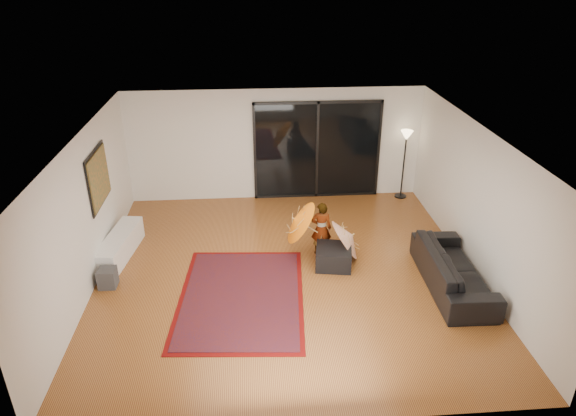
{
  "coord_description": "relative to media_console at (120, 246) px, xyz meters",
  "views": [
    {
      "loc": [
        -0.61,
        -8.15,
        5.34
      ],
      "look_at": [
        0.07,
        0.56,
        1.1
      ],
      "focal_mm": 32.0,
      "sensor_mm": 36.0,
      "label": 1
    }
  ],
  "objects": [
    {
      "name": "wall_back",
      "position": [
        3.25,
        2.61,
        1.12
      ],
      "size": [
        7.0,
        0.0,
        7.0
      ],
      "primitive_type": "plane",
      "rotation": [
        1.57,
        0.0,
        0.0
      ],
      "color": "silver",
      "rests_on": "floor"
    },
    {
      "name": "ceiling",
      "position": [
        3.25,
        -0.89,
        2.47
      ],
      "size": [
        7.0,
        7.0,
        0.0
      ],
      "primitive_type": "plane",
      "rotation": [
        3.14,
        0.0,
        0.0
      ],
      "color": "white",
      "rests_on": "wall_back"
    },
    {
      "name": "parasol_orange",
      "position": [
        3.44,
        -0.24,
        0.5
      ],
      "size": [
        0.65,
        0.91,
        0.91
      ],
      "rotation": [
        0.0,
        -0.97,
        0.0
      ],
      "color": "orange",
      "rests_on": "child"
    },
    {
      "name": "sofa",
      "position": [
        6.2,
        -1.52,
        0.11
      ],
      "size": [
        0.99,
        2.38,
        0.69
      ],
      "primitive_type": "imported",
      "rotation": [
        0.0,
        0.0,
        1.54
      ],
      "color": "black",
      "rests_on": "floor"
    },
    {
      "name": "media_console",
      "position": [
        0.0,
        0.0,
        0.0
      ],
      "size": [
        0.65,
        1.72,
        0.47
      ],
      "primitive_type": "cube",
      "rotation": [
        0.0,
        0.0,
        -0.14
      ],
      "color": "white",
      "rests_on": "floor"
    },
    {
      "name": "child",
      "position": [
        3.99,
        -0.19,
        0.32
      ],
      "size": [
        0.43,
        0.3,
        1.11
      ],
      "primitive_type": "imported",
      "rotation": [
        0.0,
        0.0,
        3.06
      ],
      "color": "#999999",
      "rests_on": "floor"
    },
    {
      "name": "ottoman",
      "position": [
        4.17,
        -0.68,
        -0.04
      ],
      "size": [
        0.77,
        0.77,
        0.38
      ],
      "primitive_type": "cube",
      "rotation": [
        0.0,
        0.0,
        -0.17
      ],
      "color": "black",
      "rests_on": "floor"
    },
    {
      "name": "sliding_door",
      "position": [
        4.25,
        2.58,
        0.97
      ],
      "size": [
        3.06,
        0.07,
        2.4
      ],
      "color": "black",
      "rests_on": "wall_back"
    },
    {
      "name": "persian_rug",
      "position": [
        2.4,
        -1.59,
        -0.22
      ],
      "size": [
        2.37,
        3.17,
        0.02
      ],
      "rotation": [
        0.0,
        0.0,
        -0.07
      ],
      "color": "#5C0907",
      "rests_on": "floor"
    },
    {
      "name": "parasol_white",
      "position": [
        4.59,
        -0.34,
        0.27
      ],
      "size": [
        0.66,
        0.88,
        0.95
      ],
      "rotation": [
        0.0,
        0.96,
        0.0
      ],
      "color": "white",
      "rests_on": "floor"
    },
    {
      "name": "floor",
      "position": [
        3.25,
        -0.89,
        -0.23
      ],
      "size": [
        7.0,
        7.0,
        0.0
      ],
      "primitive_type": "plane",
      "color": "#A1652C",
      "rests_on": "ground"
    },
    {
      "name": "wall_right",
      "position": [
        6.75,
        -0.89,
        1.12
      ],
      "size": [
        0.0,
        7.0,
        7.0
      ],
      "primitive_type": "plane",
      "rotation": [
        1.57,
        0.0,
        -1.57
      ],
      "color": "silver",
      "rests_on": "floor"
    },
    {
      "name": "floor_lamp",
      "position": [
        6.35,
        2.36,
        1.11
      ],
      "size": [
        0.29,
        0.29,
        1.71
      ],
      "color": "black",
      "rests_on": "floor"
    },
    {
      "name": "wall_left",
      "position": [
        -0.25,
        -0.89,
        1.12
      ],
      "size": [
        0.0,
        7.0,
        7.0
      ],
      "primitive_type": "plane",
      "rotation": [
        1.57,
        0.0,
        1.57
      ],
      "color": "silver",
      "rests_on": "floor"
    },
    {
      "name": "speaker",
      "position": [
        0.0,
        -1.06,
        -0.06
      ],
      "size": [
        0.31,
        0.31,
        0.35
      ],
      "primitive_type": "cube",
      "rotation": [
        0.0,
        0.0,
        -0.02
      ],
      "color": "#424244",
      "rests_on": "floor"
    },
    {
      "name": "painting",
      "position": [
        -0.21,
        0.11,
        1.42
      ],
      "size": [
        0.04,
        1.28,
        1.08
      ],
      "color": "black",
      "rests_on": "wall_left"
    },
    {
      "name": "wall_front",
      "position": [
        3.25,
        -4.39,
        1.12
      ],
      "size": [
        7.0,
        0.0,
        7.0
      ],
      "primitive_type": "plane",
      "rotation": [
        -1.57,
        0.0,
        0.0
      ],
      "color": "silver",
      "rests_on": "floor"
    }
  ]
}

